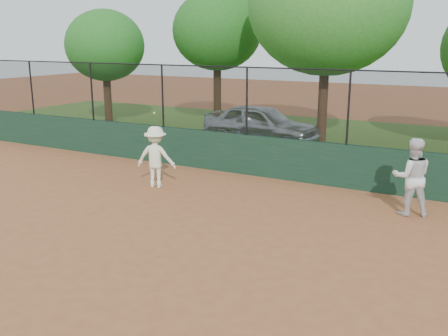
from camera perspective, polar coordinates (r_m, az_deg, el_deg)
The scene contains 10 objects.
ground at distance 10.07m, azimuth -10.13°, elevation -8.85°, with size 80.00×80.00×0.00m, color #9F5933.
back_wall at distance 14.80m, azimuth 4.29°, elevation 1.34°, with size 26.00×0.20×1.20m, color #1A3B26.
grass_strip at distance 20.43m, azimuth 11.20°, elevation 3.04°, with size 36.00×12.00×0.01m, color #305119.
parked_car at distance 19.31m, azimuth 4.26°, elevation 4.96°, with size 1.84×4.58×1.56m, color #9FA3A8.
player_second at distance 12.18m, azimuth 20.65°, elevation -0.96°, with size 0.88×0.68×1.81m, color silver.
player_main at distance 13.73m, azimuth -7.78°, elevation 1.26°, with size 1.21×0.88×2.13m.
fence_assembly at distance 14.53m, azimuth 4.30°, elevation 7.65°, with size 26.00×0.06×2.00m.
tree_0 at distance 24.07m, azimuth -13.47°, elevation 13.43°, with size 3.74×3.40×5.32m.
tree_1 at distance 23.20m, azimuth -0.80°, elevation 15.40°, with size 4.12×3.75×6.14m.
tree_2 at distance 19.45m, azimuth 11.76°, elevation 17.80°, with size 5.94×5.40×7.76m.
Camera 1 is at (5.87, -7.17, 3.94)m, focal length 40.00 mm.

